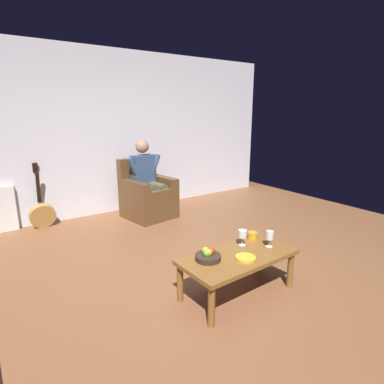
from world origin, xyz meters
The scene contains 11 objects.
ground_plane centered at (0.00, 0.00, 0.00)m, with size 7.60×7.60×0.00m, color brown.
wall_back centered at (0.00, -3.06, 1.36)m, with size 6.73×0.06×2.71m, color silver.
armchair centered at (-0.42, -2.41, 0.34)m, with size 0.82×0.84×0.97m.
person_seated centered at (-0.43, -2.40, 0.69)m, with size 0.65×0.62×1.27m.
coffee_table centered at (-0.08, 0.16, 0.35)m, with size 1.14×0.59×0.40m.
guitar centered at (1.13, -2.85, 0.22)m, with size 0.37×0.27×0.98m.
wine_glass_near centered at (-0.46, 0.20, 0.52)m, with size 0.07×0.07×0.17m.
wine_glass_far centered at (-0.26, 0.02, 0.52)m, with size 0.09×0.09×0.16m.
fruit_bowl centered at (0.21, 0.08, 0.44)m, with size 0.24×0.24×0.11m.
decorative_dish centered at (-0.07, 0.26, 0.42)m, with size 0.19×0.19×0.02m, color gold.
candle_jar centered at (-0.47, -0.05, 0.44)m, with size 0.10×0.10×0.07m, color orange.
Camera 1 is at (1.82, 2.15, 1.71)m, focal length 29.39 mm.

